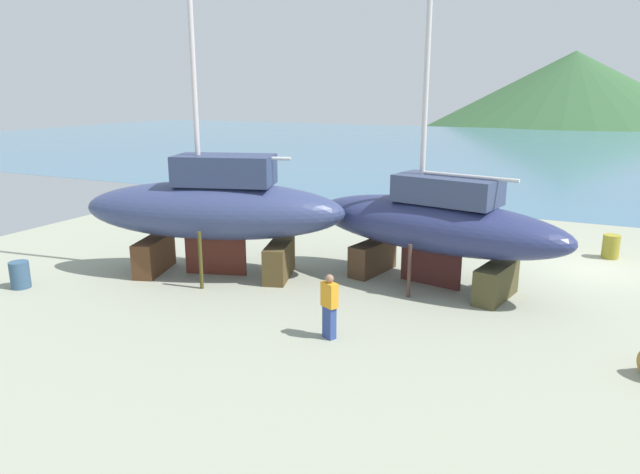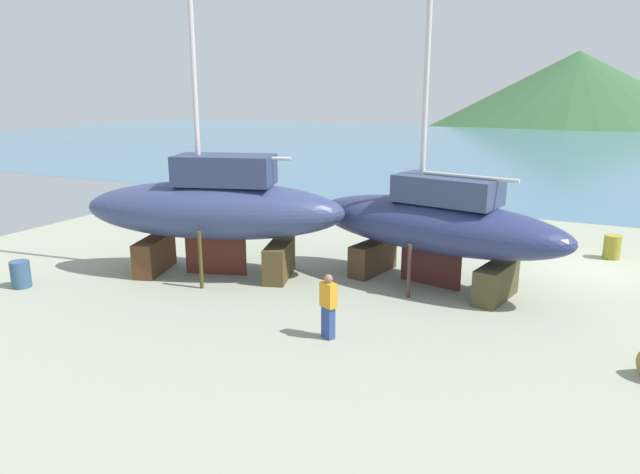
# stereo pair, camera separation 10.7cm
# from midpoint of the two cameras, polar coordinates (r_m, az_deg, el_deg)

# --- Properties ---
(ground_plane) EXTENTS (47.27, 47.27, 0.00)m
(ground_plane) POSITION_cam_midpoint_polar(r_m,az_deg,el_deg) (19.05, 25.66, -6.16)
(ground_plane) COLOR #979B85
(sea_water) EXTENTS (169.16, 72.48, 0.01)m
(sea_water) POSITION_cam_midpoint_polar(r_m,az_deg,el_deg) (66.35, 26.11, 7.56)
(sea_water) COLOR teal
(sea_water) RESTS_ON ground
(headland_hill) EXTENTS (104.71, 104.71, 27.45)m
(headland_hill) POSITION_cam_midpoint_polar(r_m,az_deg,el_deg) (126.72, 23.85, 10.38)
(headland_hill) COLOR #345C34
(headland_hill) RESTS_ON ground
(sailboat_large_starboard) EXTENTS (9.20, 4.38, 12.76)m
(sailboat_large_starboard) POSITION_cam_midpoint_polar(r_m,az_deg,el_deg) (18.73, 11.39, 1.27)
(sailboat_large_starboard) COLOR #473120
(sailboat_large_starboard) RESTS_ON ground
(sailboat_small_center) EXTENTS (9.39, 5.24, 14.59)m
(sailboat_small_center) POSITION_cam_midpoint_polar(r_m,az_deg,el_deg) (19.75, -10.29, 2.79)
(sailboat_small_center) COLOR #51321D
(sailboat_small_center) RESTS_ON ground
(worker) EXTENTS (0.50, 0.41, 1.73)m
(worker) POSITION_cam_midpoint_polar(r_m,az_deg,el_deg) (14.73, 1.04, -6.82)
(worker) COLOR navy
(worker) RESTS_ON ground
(barrel_by_slipway) EXTENTS (0.87, 0.87, 0.91)m
(barrel_by_slipway) POSITION_cam_midpoint_polar(r_m,az_deg,el_deg) (24.43, 27.18, -0.89)
(barrel_by_slipway) COLOR olive
(barrel_by_slipway) RESTS_ON ground
(barrel_blue_faded) EXTENTS (0.62, 0.62, 0.88)m
(barrel_blue_faded) POSITION_cam_midpoint_polar(r_m,az_deg,el_deg) (20.97, -27.52, -3.31)
(barrel_blue_faded) COLOR #355370
(barrel_blue_faded) RESTS_ON ground
(timber_plank_far) EXTENTS (1.20, 0.87, 0.12)m
(timber_plank_far) POSITION_cam_midpoint_polar(r_m,az_deg,el_deg) (24.19, 6.12, -0.46)
(timber_plank_far) COLOR brown
(timber_plank_far) RESTS_ON ground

